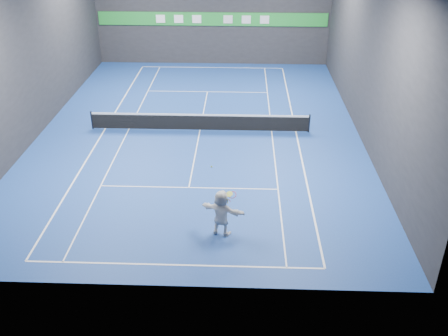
{
  "coord_description": "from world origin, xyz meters",
  "views": [
    {
      "loc": [
        2.37,
        -26.06,
        11.85
      ],
      "look_at": [
        1.66,
        -7.19,
        1.5
      ],
      "focal_mm": 40.0,
      "sensor_mm": 36.0,
      "label": 1
    }
  ],
  "objects_px": {
    "tennis_ball": "(212,167)",
    "tennis_net": "(200,122)",
    "tennis_racket": "(231,196)",
    "player": "(221,213)"
  },
  "relations": [
    {
      "from": "tennis_ball",
      "to": "tennis_net",
      "type": "bearing_deg",
      "value": 97.47
    },
    {
      "from": "tennis_ball",
      "to": "tennis_racket",
      "type": "bearing_deg",
      "value": 4.3
    },
    {
      "from": "tennis_ball",
      "to": "tennis_racket",
      "type": "relative_size",
      "value": 0.12
    },
    {
      "from": "tennis_ball",
      "to": "tennis_racket",
      "type": "height_order",
      "value": "tennis_ball"
    },
    {
      "from": "player",
      "to": "tennis_ball",
      "type": "relative_size",
      "value": 30.85
    },
    {
      "from": "tennis_ball",
      "to": "tennis_racket",
      "type": "xyz_separation_m",
      "value": [
        0.75,
        0.06,
        -1.28
      ]
    },
    {
      "from": "tennis_ball",
      "to": "tennis_net",
      "type": "xyz_separation_m",
      "value": [
        -1.3,
        9.89,
        -2.48
      ]
    },
    {
      "from": "tennis_net",
      "to": "tennis_racket",
      "type": "xyz_separation_m",
      "value": [
        2.04,
        -9.83,
        1.2
      ]
    },
    {
      "from": "player",
      "to": "tennis_racket",
      "type": "relative_size",
      "value": 3.66
    },
    {
      "from": "tennis_racket",
      "to": "player",
      "type": "bearing_deg",
      "value": -172.98
    }
  ]
}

